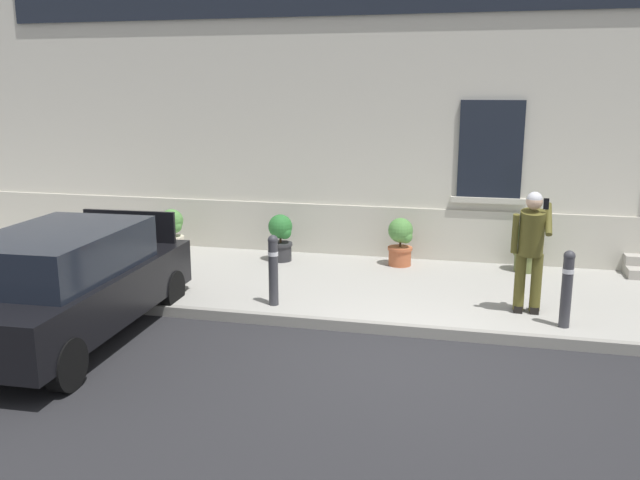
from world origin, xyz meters
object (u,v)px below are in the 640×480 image
hatchback_car_black (67,282)px  bollard_near_person (567,286)px  planter_charcoal (281,236)px  planter_cream (172,230)px  bollard_far_left (273,267)px  planter_olive (528,246)px  planter_terracotta (401,241)px  person_on_phone (531,245)px

hatchback_car_black → bollard_near_person: (6.32, 1.59, -0.08)m
planter_charcoal → planter_cream: bearing=178.7°
planter_charcoal → bollard_far_left: bearing=-75.7°
planter_cream → planter_olive: 6.52m
bollard_far_left → planter_terracotta: bearing=60.0°
planter_terracotta → hatchback_car_black: bearing=-132.0°
person_on_phone → planter_cream: 6.74m
bollard_near_person → planter_terracotta: bollard_near_person is taller
hatchback_car_black → bollard_far_left: (2.30, 1.59, -0.08)m
bollard_far_left → planter_olive: (3.71, 2.78, -0.11)m
hatchback_car_black → planter_terracotta: bearing=48.0°
planter_olive → bollard_near_person: bearing=-83.5°
person_on_phone → planter_olive: bearing=90.2°
planter_olive → planter_terracotta: bearing=-177.0°
bollard_near_person → planter_terracotta: bearing=133.1°
bollard_far_left → person_on_phone: bearing=7.0°
bollard_near_person → planter_charcoal: (-4.66, 2.49, -0.11)m
planter_cream → planter_terracotta: 4.35m
planter_cream → planter_olive: same height
bollard_near_person → planter_charcoal: 5.29m
hatchback_car_black → planter_olive: 7.43m
planter_cream → planter_terracotta: same height
planter_charcoal → planter_olive: bearing=3.7°
bollard_near_person → person_on_phone: person_on_phone is taller
planter_terracotta → planter_olive: size_ratio=1.00×
bollard_near_person → planter_olive: 2.80m
planter_charcoal → planter_terracotta: 2.18m
planter_terracotta → planter_cream: bearing=-178.4°
hatchback_car_black → planter_olive: (6.01, 4.37, -0.18)m
planter_terracotta → bollard_near_person: bearing=-46.9°
person_on_phone → planter_olive: person_on_phone is taller
planter_charcoal → planter_terracotta: (2.17, 0.17, 0.00)m
hatchback_car_black → bollard_near_person: size_ratio=3.95×
person_on_phone → planter_charcoal: size_ratio=2.03×
hatchback_car_black → planter_terracotta: size_ratio=4.79×
bollard_far_left → planter_cream: (-2.81, 2.54, -0.11)m
bollard_near_person → bollard_far_left: bearing=180.0°
hatchback_car_black → planter_charcoal: size_ratio=4.79×
bollard_far_left → planter_olive: 4.63m
planter_cream → hatchback_car_black: bearing=-83.0°
person_on_phone → bollard_far_left: bearing=-169.4°
hatchback_car_black → planter_charcoal: 4.42m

